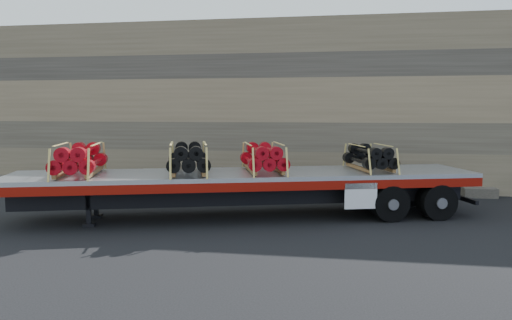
% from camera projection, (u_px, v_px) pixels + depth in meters
% --- Properties ---
extents(ground, '(120.00, 120.00, 0.00)m').
position_uv_depth(ground, '(282.00, 216.00, 15.56)').
color(ground, black).
rests_on(ground, ground).
extents(rock_wall, '(44.00, 3.00, 7.00)m').
position_uv_depth(rock_wall, '(300.00, 105.00, 21.58)').
color(rock_wall, '#7A6B54').
rests_on(rock_wall, ground).
extents(trailer, '(14.21, 6.87, 1.41)m').
position_uv_depth(trailer, '(245.00, 195.00, 15.35)').
color(trailer, '#BABDC2').
rests_on(trailer, ground).
extents(bundle_front, '(1.92, 2.72, 0.87)m').
position_uv_depth(bundle_front, '(79.00, 160.00, 14.57)').
color(bundle_front, '#A70814').
rests_on(bundle_front, trailer).
extents(bundle_midfront, '(1.90, 2.69, 0.86)m').
position_uv_depth(bundle_midfront, '(188.00, 159.00, 15.00)').
color(bundle_midfront, black).
rests_on(bundle_midfront, trailer).
extents(bundle_midrear, '(1.84, 2.60, 0.84)m').
position_uv_depth(bundle_midrear, '(263.00, 158.00, 15.32)').
color(bundle_midrear, '#A70814').
rests_on(bundle_midrear, trailer).
extents(bundle_rear, '(1.68, 2.38, 0.76)m').
position_uv_depth(bundle_rear, '(370.00, 158.00, 15.79)').
color(bundle_rear, black).
rests_on(bundle_rear, trailer).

